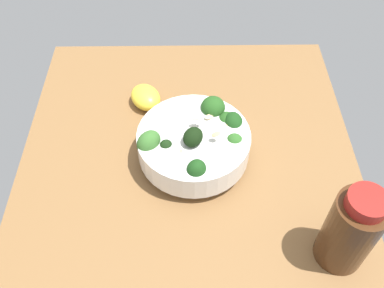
% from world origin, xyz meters
% --- Properties ---
extents(ground_plane, '(0.62, 0.62, 0.03)m').
position_xyz_m(ground_plane, '(0.00, 0.00, -0.02)').
color(ground_plane, brown).
extents(bowl_of_broccoli, '(0.20, 0.21, 0.10)m').
position_xyz_m(bowl_of_broccoli, '(0.02, 0.01, 0.04)').
color(bowl_of_broccoli, white).
rests_on(bowl_of_broccoli, ground_plane).
extents(lemon_wedge, '(0.09, 0.08, 0.04)m').
position_xyz_m(lemon_wedge, '(-0.12, -0.09, 0.02)').
color(lemon_wedge, yellow).
rests_on(lemon_wedge, ground_plane).
extents(bottle_tall, '(0.07, 0.07, 0.16)m').
position_xyz_m(bottle_tall, '(0.22, 0.23, 0.08)').
color(bottle_tall, '#472814').
rests_on(bottle_tall, ground_plane).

